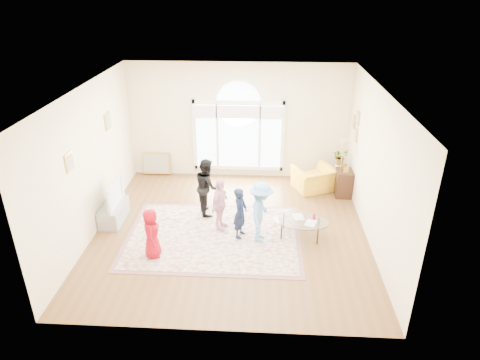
# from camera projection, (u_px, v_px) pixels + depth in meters

# --- Properties ---
(ground) EXTENTS (6.00, 6.00, 0.00)m
(ground) POSITION_uv_depth(u_px,v_px,m) (231.00, 231.00, 9.61)
(ground) COLOR brown
(ground) RESTS_ON ground
(room_shell) EXTENTS (6.00, 6.00, 6.00)m
(room_shell) POSITION_uv_depth(u_px,v_px,m) (239.00, 125.00, 11.49)
(room_shell) COLOR beige
(room_shell) RESTS_ON ground
(area_rug) EXTENTS (3.60, 2.60, 0.02)m
(area_rug) POSITION_uv_depth(u_px,v_px,m) (214.00, 236.00, 9.39)
(area_rug) COLOR beige
(area_rug) RESTS_ON ground
(rug_border) EXTENTS (3.80, 2.80, 0.01)m
(rug_border) POSITION_uv_depth(u_px,v_px,m) (214.00, 237.00, 9.39)
(rug_border) COLOR #895758
(rug_border) RESTS_ON ground
(tv_console) EXTENTS (0.45, 1.00, 0.42)m
(tv_console) POSITION_uv_depth(u_px,v_px,m) (114.00, 213.00, 9.93)
(tv_console) COLOR #9799A0
(tv_console) RESTS_ON ground
(television) EXTENTS (0.17, 1.03, 0.59)m
(television) POSITION_uv_depth(u_px,v_px,m) (111.00, 193.00, 9.71)
(television) COLOR black
(television) RESTS_ON tv_console
(coffee_table) EXTENTS (1.31, 0.95, 0.54)m
(coffee_table) POSITION_uv_depth(u_px,v_px,m) (301.00, 221.00, 9.23)
(coffee_table) COLOR silver
(coffee_table) RESTS_ON ground
(armchair) EXTENTS (1.26, 1.20, 0.64)m
(armchair) POSITION_uv_depth(u_px,v_px,m) (314.00, 179.00, 11.32)
(armchair) COLOR yellow
(armchair) RESTS_ON ground
(side_cabinet) EXTENTS (0.40, 0.50, 0.70)m
(side_cabinet) POSITION_uv_depth(u_px,v_px,m) (343.00, 183.00, 11.03)
(side_cabinet) COLOR black
(side_cabinet) RESTS_ON ground
(floor_lamp) EXTENTS (0.27, 0.27, 1.51)m
(floor_lamp) POSITION_uv_depth(u_px,v_px,m) (343.00, 149.00, 10.68)
(floor_lamp) COLOR black
(floor_lamp) RESTS_ON ground
(plant_pedestal) EXTENTS (0.20, 0.20, 0.70)m
(plant_pedestal) POSITION_uv_depth(u_px,v_px,m) (338.00, 176.00, 11.42)
(plant_pedestal) COLOR white
(plant_pedestal) RESTS_ON ground
(potted_plant) EXTENTS (0.48, 0.46, 0.43)m
(potted_plant) POSITION_uv_depth(u_px,v_px,m) (340.00, 156.00, 11.18)
(potted_plant) COLOR #33722D
(potted_plant) RESTS_ON plant_pedestal
(leaning_picture) EXTENTS (0.80, 0.14, 0.62)m
(leaning_picture) POSITION_uv_depth(u_px,v_px,m) (158.00, 174.00, 12.35)
(leaning_picture) COLOR tan
(leaning_picture) RESTS_ON ground
(child_red) EXTENTS (0.41, 0.56, 1.05)m
(child_red) POSITION_uv_depth(u_px,v_px,m) (152.00, 233.00, 8.52)
(child_red) COLOR #A10919
(child_red) RESTS_ON area_rug
(child_navy) EXTENTS (0.38, 0.48, 1.15)m
(child_navy) POSITION_uv_depth(u_px,v_px,m) (240.00, 213.00, 9.16)
(child_navy) COLOR #152038
(child_navy) RESTS_ON area_rug
(child_black) EXTENTS (0.69, 0.79, 1.38)m
(child_black) POSITION_uv_depth(u_px,v_px,m) (207.00, 186.00, 10.05)
(child_black) COLOR black
(child_black) RESTS_ON area_rug
(child_pink) EXTENTS (0.51, 0.77, 1.21)m
(child_pink) POSITION_uv_depth(u_px,v_px,m) (220.00, 205.00, 9.42)
(child_pink) COLOR #EEAEBE
(child_pink) RESTS_ON area_rug
(child_blue) EXTENTS (0.63, 0.94, 1.35)m
(child_blue) POSITION_uv_depth(u_px,v_px,m) (261.00, 212.00, 8.99)
(child_blue) COLOR #66A4E6
(child_blue) RESTS_ON area_rug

